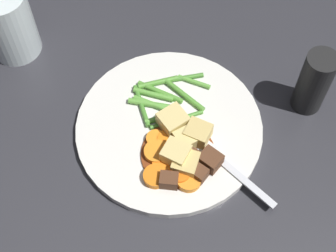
# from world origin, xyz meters

# --- Properties ---
(ground_plane) EXTENTS (3.00, 3.00, 0.00)m
(ground_plane) POSITION_xyz_m (0.00, 0.00, 0.00)
(ground_plane) COLOR #2D2D33
(dinner_plate) EXTENTS (0.27, 0.27, 0.01)m
(dinner_plate) POSITION_xyz_m (0.00, 0.00, 0.01)
(dinner_plate) COLOR white
(dinner_plate) RESTS_ON ground_plane
(stew_sauce) EXTENTS (0.11, 0.11, 0.00)m
(stew_sauce) POSITION_xyz_m (0.05, 0.01, 0.01)
(stew_sauce) COLOR brown
(stew_sauce) RESTS_ON dinner_plate
(carrot_slice_0) EXTENTS (0.03, 0.03, 0.01)m
(carrot_slice_0) POSITION_xyz_m (0.01, 0.02, 0.02)
(carrot_slice_0) COLOR orange
(carrot_slice_0) RESTS_ON dinner_plate
(carrot_slice_1) EXTENTS (0.05, 0.05, 0.01)m
(carrot_slice_1) POSITION_xyz_m (0.03, -0.00, 0.02)
(carrot_slice_1) COLOR orange
(carrot_slice_1) RESTS_ON dinner_plate
(carrot_slice_2) EXTENTS (0.05, 0.05, 0.01)m
(carrot_slice_2) POSITION_xyz_m (0.08, -0.02, 0.02)
(carrot_slice_2) COLOR orange
(carrot_slice_2) RESTS_ON dinner_plate
(carrot_slice_3) EXTENTS (0.03, 0.03, 0.01)m
(carrot_slice_3) POSITION_xyz_m (0.08, 0.01, 0.02)
(carrot_slice_3) COLOR orange
(carrot_slice_3) RESTS_ON dinner_plate
(carrot_slice_4) EXTENTS (0.03, 0.03, 0.01)m
(carrot_slice_4) POSITION_xyz_m (0.02, -0.02, 0.02)
(carrot_slice_4) COLOR orange
(carrot_slice_4) RESTS_ON dinner_plate
(carrot_slice_5) EXTENTS (0.05, 0.05, 0.01)m
(carrot_slice_5) POSITION_xyz_m (0.05, -0.02, 0.02)
(carrot_slice_5) COLOR orange
(carrot_slice_5) RESTS_ON dinner_plate
(carrot_slice_6) EXTENTS (0.04, 0.04, 0.01)m
(carrot_slice_6) POSITION_xyz_m (0.09, 0.03, 0.02)
(carrot_slice_6) COLOR orange
(carrot_slice_6) RESTS_ON dinner_plate
(carrot_slice_7) EXTENTS (0.04, 0.04, 0.01)m
(carrot_slice_7) POSITION_xyz_m (0.06, -0.01, 0.02)
(carrot_slice_7) COLOR orange
(carrot_slice_7) RESTS_ON dinner_plate
(potato_chunk_0) EXTENTS (0.04, 0.04, 0.03)m
(potato_chunk_0) POSITION_xyz_m (0.02, 0.04, 0.03)
(potato_chunk_0) COLOR #DBBC6B
(potato_chunk_0) RESTS_ON dinner_plate
(potato_chunk_1) EXTENTS (0.04, 0.04, 0.02)m
(potato_chunk_1) POSITION_xyz_m (0.03, 0.02, 0.03)
(potato_chunk_1) COLOR #E5CC7A
(potato_chunk_1) RESTS_ON dinner_plate
(potato_chunk_2) EXTENTS (0.05, 0.05, 0.03)m
(potato_chunk_2) POSITION_xyz_m (-0.00, 0.01, 0.03)
(potato_chunk_2) COLOR #E5CC7A
(potato_chunk_2) RESTS_ON dinner_plate
(potato_chunk_3) EXTENTS (0.05, 0.05, 0.03)m
(potato_chunk_3) POSITION_xyz_m (0.05, 0.01, 0.03)
(potato_chunk_3) COLOR #E5CC7A
(potato_chunk_3) RESTS_ON dinner_plate
(potato_chunk_4) EXTENTS (0.04, 0.04, 0.02)m
(potato_chunk_4) POSITION_xyz_m (0.07, 0.02, 0.03)
(potato_chunk_4) COLOR #DBBC6B
(potato_chunk_4) RESTS_ON dinner_plate
(meat_chunk_0) EXTENTS (0.03, 0.03, 0.02)m
(meat_chunk_0) POSITION_xyz_m (0.06, 0.03, 0.02)
(meat_chunk_0) COLOR #56331E
(meat_chunk_0) RESTS_ON dinner_plate
(meat_chunk_1) EXTENTS (0.02, 0.03, 0.02)m
(meat_chunk_1) POSITION_xyz_m (0.09, 0.00, 0.02)
(meat_chunk_1) COLOR #56331E
(meat_chunk_1) RESTS_ON dinner_plate
(meat_chunk_2) EXTENTS (0.04, 0.04, 0.02)m
(meat_chunk_2) POSITION_xyz_m (0.06, 0.06, 0.02)
(meat_chunk_2) COLOR #56331E
(meat_chunk_2) RESTS_ON dinner_plate
(meat_chunk_3) EXTENTS (0.03, 0.03, 0.02)m
(meat_chunk_3) POSITION_xyz_m (0.08, 0.04, 0.02)
(meat_chunk_3) COLOR #56331E
(meat_chunk_3) RESTS_ON dinner_plate
(green_bean_0) EXTENTS (0.06, 0.06, 0.01)m
(green_bean_0) POSITION_xyz_m (-0.05, 0.02, 0.02)
(green_bean_0) COLOR #599E38
(green_bean_0) RESTS_ON dinner_plate
(green_bean_1) EXTENTS (0.02, 0.06, 0.01)m
(green_bean_1) POSITION_xyz_m (-0.07, -0.02, 0.02)
(green_bean_1) COLOR #599E38
(green_bean_1) RESTS_ON dinner_plate
(green_bean_2) EXTENTS (0.02, 0.06, 0.01)m
(green_bean_2) POSITION_xyz_m (-0.01, -0.01, 0.02)
(green_bean_2) COLOR #66AD42
(green_bean_2) RESTS_ON dinner_plate
(green_bean_3) EXTENTS (0.03, 0.06, 0.01)m
(green_bean_3) POSITION_xyz_m (-0.05, -0.02, 0.02)
(green_bean_3) COLOR #66AD42
(green_bean_3) RESTS_ON dinner_plate
(green_bean_4) EXTENTS (0.02, 0.07, 0.01)m
(green_bean_4) POSITION_xyz_m (-0.03, -0.03, 0.02)
(green_bean_4) COLOR #66AD42
(green_bean_4) RESTS_ON dinner_plate
(green_bean_5) EXTENTS (0.03, 0.08, 0.01)m
(green_bean_5) POSITION_xyz_m (-0.01, 0.01, 0.02)
(green_bean_5) COLOR #4C8E33
(green_bean_5) RESTS_ON dinner_plate
(green_bean_6) EXTENTS (0.02, 0.08, 0.01)m
(green_bean_6) POSITION_xyz_m (-0.08, 0.01, 0.02)
(green_bean_6) COLOR #4C8E33
(green_bean_6) RESTS_ON dinner_plate
(green_bean_7) EXTENTS (0.03, 0.05, 0.01)m
(green_bean_7) POSITION_xyz_m (-0.08, 0.04, 0.02)
(green_bean_7) COLOR #66AD42
(green_bean_7) RESTS_ON dinner_plate
(green_bean_8) EXTENTS (0.07, 0.03, 0.01)m
(green_bean_8) POSITION_xyz_m (-0.03, -0.04, 0.02)
(green_bean_8) COLOR #4C8E33
(green_bean_8) RESTS_ON dinner_plate
(green_bean_9) EXTENTS (0.03, 0.06, 0.01)m
(green_bean_9) POSITION_xyz_m (-0.03, -0.02, 0.02)
(green_bean_9) COLOR #66AD42
(green_bean_9) RESTS_ON dinner_plate
(green_bean_10) EXTENTS (0.04, 0.07, 0.01)m
(green_bean_10) POSITION_xyz_m (-0.06, -0.01, 0.02)
(green_bean_10) COLOR #599E38
(green_bean_10) RESTS_ON dinner_plate
(fork) EXTENTS (0.13, 0.14, 0.00)m
(fork) POSITION_xyz_m (0.06, 0.07, 0.01)
(fork) COLOR silver
(fork) RESTS_ON dinner_plate
(water_glass) EXTENTS (0.08, 0.08, 0.12)m
(water_glass) POSITION_xyz_m (-0.15, -0.25, 0.06)
(water_glass) COLOR silver
(water_glass) RESTS_ON ground_plane
(pepper_mill) EXTENTS (0.05, 0.05, 0.11)m
(pepper_mill) POSITION_xyz_m (-0.05, 0.21, 0.05)
(pepper_mill) COLOR black
(pepper_mill) RESTS_ON ground_plane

